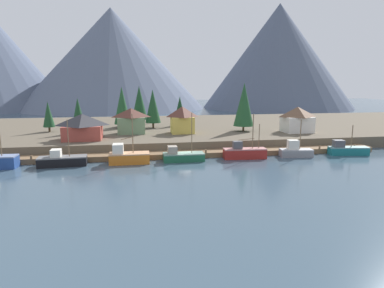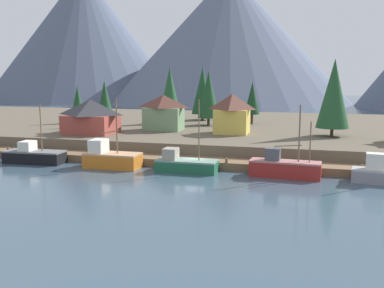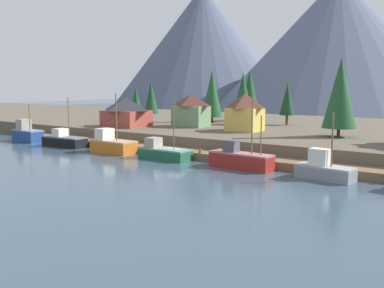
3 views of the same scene
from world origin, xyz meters
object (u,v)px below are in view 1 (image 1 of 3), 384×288
at_px(fishing_boat_grey, 295,151).
at_px(house_red, 82,126).
at_px(conifer_back_left, 78,112).
at_px(conifer_centre, 244,105).
at_px(house_green, 131,121).
at_px(conifer_mid_left, 48,114).
at_px(house_yellow, 182,120).
at_px(fishing_boat_red, 244,153).
at_px(fishing_boat_orange, 128,156).
at_px(fishing_boat_teal, 347,150).
at_px(house_white, 297,119).
at_px(fishing_boat_green, 182,156).
at_px(conifer_mid_right, 122,105).
at_px(conifer_near_right, 180,108).
at_px(conifer_back_right, 153,106).
at_px(fishing_boat_black, 62,160).
at_px(conifer_near_left, 139,103).

relative_size(fishing_boat_grey, house_red, 0.90).
height_order(conifer_back_left, conifer_centre, conifer_centre).
bearing_deg(house_green, conifer_mid_left, 161.96).
bearing_deg(house_yellow, house_red, -165.65).
bearing_deg(fishing_boat_red, conifer_back_left, 149.82).
bearing_deg(house_red, fishing_boat_grey, -16.94).
distance_m(fishing_boat_orange, fishing_boat_teal, 43.86).
height_order(fishing_boat_orange, house_white, fishing_boat_orange).
relative_size(fishing_boat_green, fishing_boat_red, 1.05).
height_order(fishing_boat_grey, conifer_mid_right, conifer_mid_right).
relative_size(fishing_boat_green, fishing_boat_grey, 1.22).
bearing_deg(fishing_boat_grey, conifer_near_right, 126.78).
xyz_separation_m(fishing_boat_green, conifer_centre, (18.18, 19.33, 8.17)).
xyz_separation_m(fishing_boat_orange, house_yellow, (12.66, 18.59, 4.52)).
height_order(house_white, conifer_back_right, conifer_back_right).
bearing_deg(fishing_boat_black, conifer_centre, 23.05).
bearing_deg(fishing_boat_green, conifer_mid_right, 111.36).
xyz_separation_m(fishing_boat_black, fishing_boat_grey, (44.09, 0.09, 0.09)).
bearing_deg(fishing_boat_teal, house_red, 175.36).
relative_size(house_green, conifer_near_left, 0.60).
bearing_deg(conifer_mid_left, fishing_boat_red, -32.04).
height_order(conifer_near_right, conifer_centre, conifer_centre).
height_order(conifer_mid_right, conifer_centre, conifer_centre).
bearing_deg(conifer_back_left, conifer_back_right, 20.17).
relative_size(conifer_near_right, conifer_back_left, 0.97).
bearing_deg(conifer_back_left, fishing_boat_red, -33.52).
distance_m(house_red, conifer_mid_left, 16.67).
bearing_deg(fishing_boat_red, fishing_boat_teal, 2.68).
bearing_deg(conifer_back_right, conifer_mid_left, -173.04).
relative_size(conifer_near_left, conifer_mid_right, 1.01).
height_order(fishing_boat_grey, conifer_back_right, conifer_back_right).
bearing_deg(conifer_back_right, fishing_boat_teal, -38.04).
xyz_separation_m(house_green, conifer_back_right, (5.68, 9.65, 2.70)).
xyz_separation_m(fishing_boat_teal, conifer_back_right, (-37.59, 29.41, 7.25)).
distance_m(house_yellow, house_red, 22.93).
relative_size(fishing_boat_orange, house_white, 1.28).
relative_size(house_green, conifer_mid_left, 0.89).
height_order(fishing_boat_green, conifer_back_left, conifer_back_left).
bearing_deg(conifer_near_right, fishing_boat_orange, -112.93).
height_order(fishing_boat_red, conifer_back_right, conifer_back_right).
distance_m(fishing_boat_black, house_white, 54.45).
relative_size(fishing_boat_green, conifer_mid_left, 1.21).
relative_size(fishing_boat_black, conifer_mid_right, 0.76).
distance_m(house_white, house_red, 50.17).
height_order(conifer_near_left, conifer_mid_right, conifer_near_left).
bearing_deg(fishing_boat_grey, conifer_back_left, 160.36).
relative_size(fishing_boat_orange, house_red, 1.10).
bearing_deg(conifer_centre, house_red, -170.17).
bearing_deg(conifer_mid_right, conifer_back_right, -8.62).
xyz_separation_m(fishing_boat_teal, house_red, (-53.41, 12.93, 4.27)).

